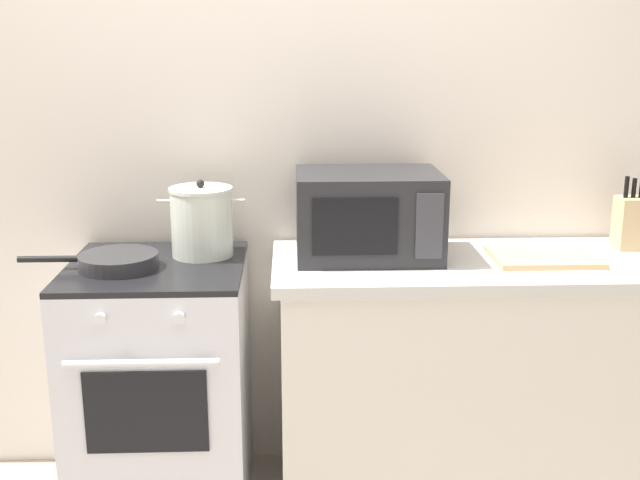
{
  "coord_description": "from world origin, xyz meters",
  "views": [
    {
      "loc": [
        0.11,
        -1.97,
        1.68
      ],
      "look_at": [
        0.21,
        0.6,
        1.0
      ],
      "focal_mm": 43.67,
      "sensor_mm": 36.0,
      "label": 1
    }
  ],
  "objects": [
    {
      "name": "back_wall",
      "position": [
        0.3,
        0.97,
        1.25
      ],
      "size": [
        4.4,
        0.1,
        2.5
      ],
      "primitive_type": "cube",
      "color": "silver",
      "rests_on": "ground_plane"
    },
    {
      "name": "lower_cabinet_right",
      "position": [
        0.9,
        0.62,
        0.44
      ],
      "size": [
        1.64,
        0.56,
        0.88
      ],
      "primitive_type": "cube",
      "color": "beige",
      "rests_on": "ground_plane"
    },
    {
      "name": "countertop_right",
      "position": [
        0.9,
        0.62,
        0.9
      ],
      "size": [
        1.7,
        0.6,
        0.04
      ],
      "primitive_type": "cube",
      "color": "beige",
      "rests_on": "lower_cabinet_right"
    },
    {
      "name": "stove",
      "position": [
        -0.35,
        0.6,
        0.46
      ],
      "size": [
        0.6,
        0.64,
        0.92
      ],
      "color": "silver",
      "rests_on": "ground_plane"
    },
    {
      "name": "stock_pot",
      "position": [
        -0.2,
        0.71,
        1.04
      ],
      "size": [
        0.31,
        0.22,
        0.27
      ],
      "color": "silver",
      "rests_on": "stove"
    },
    {
      "name": "frying_pan",
      "position": [
        -0.47,
        0.56,
        0.95
      ],
      "size": [
        0.46,
        0.26,
        0.05
      ],
      "color": "#28282B",
      "rests_on": "stove"
    },
    {
      "name": "microwave",
      "position": [
        0.39,
        0.68,
        1.07
      ],
      "size": [
        0.5,
        0.37,
        0.3
      ],
      "color": "#232326",
      "rests_on": "countertop_right"
    },
    {
      "name": "cutting_board",
      "position": [
        1.0,
        0.6,
        0.93
      ],
      "size": [
        0.36,
        0.26,
        0.02
      ],
      "primitive_type": "cube",
      "color": "tan",
      "rests_on": "countertop_right"
    },
    {
      "name": "knife_block",
      "position": [
        1.37,
        0.74,
        1.02
      ],
      "size": [
        0.13,
        0.1,
        0.28
      ],
      "color": "tan",
      "rests_on": "countertop_right"
    }
  ]
}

